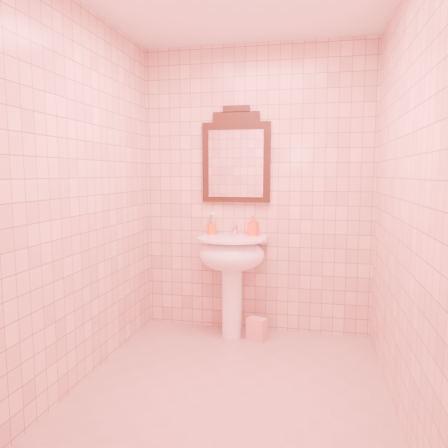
% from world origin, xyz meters
% --- Properties ---
extents(floor, '(2.20, 2.20, 0.00)m').
position_xyz_m(floor, '(0.00, 0.00, 0.00)').
color(floor, tan).
rests_on(floor, ground).
extents(back_wall, '(2.00, 0.02, 2.50)m').
position_xyz_m(back_wall, '(0.00, 1.10, 1.25)').
color(back_wall, beige).
rests_on(back_wall, floor).
extents(pedestal_sink, '(0.58, 0.58, 0.86)m').
position_xyz_m(pedestal_sink, '(-0.17, 0.87, 0.66)').
color(pedestal_sink, white).
rests_on(pedestal_sink, floor).
extents(faucet, '(0.04, 0.16, 0.11)m').
position_xyz_m(faucet, '(-0.17, 1.01, 0.92)').
color(faucet, white).
rests_on(faucet, pedestal_sink).
extents(mirror, '(0.59, 0.06, 0.83)m').
position_xyz_m(mirror, '(-0.17, 1.07, 1.53)').
color(mirror, black).
rests_on(mirror, back_wall).
extents(toothbrush_cup, '(0.08, 0.08, 0.18)m').
position_xyz_m(toothbrush_cup, '(-0.38, 1.04, 0.91)').
color(toothbrush_cup, '#EB5113').
rests_on(toothbrush_cup, pedestal_sink).
extents(soap_dispenser, '(0.09, 0.10, 0.17)m').
position_xyz_m(soap_dispenser, '(-0.01, 1.03, 0.95)').
color(soap_dispenser, '#F04B14').
rests_on(soap_dispenser, pedestal_sink).
extents(towel, '(0.18, 0.15, 0.19)m').
position_xyz_m(towel, '(0.05, 0.85, 0.09)').
color(towel, '#F1AD8D').
rests_on(towel, floor).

